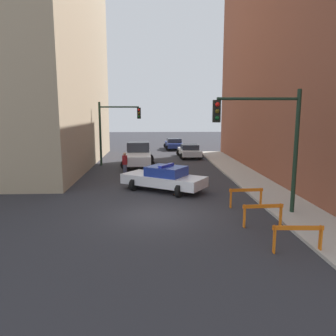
{
  "coord_description": "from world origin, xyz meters",
  "views": [
    {
      "loc": [
        -0.13,
        -13.59,
        4.38
      ],
      "look_at": [
        0.79,
        5.43,
        1.13
      ],
      "focal_mm": 35.0,
      "sensor_mm": 36.0,
      "label": 1
    }
  ],
  "objects": [
    {
      "name": "barrier_front",
      "position": [
        4.39,
        -4.09,
        0.62
      ],
      "size": [
        1.6,
        0.25,
        0.9
      ],
      "rotation": [
        0.0,
        0.0,
        -0.06
      ],
      "color": "orange",
      "rests_on": "ground_plane"
    },
    {
      "name": "barrier_mid",
      "position": [
        4.1,
        -1.68,
        0.62
      ],
      "size": [
        1.6,
        0.23,
        0.9
      ],
      "rotation": [
        0.0,
        0.0,
        0.05
      ],
      "color": "orange",
      "rests_on": "ground_plane"
    },
    {
      "name": "traffic_cone",
      "position": [
        1.14,
        3.34,
        0.32
      ],
      "size": [
        0.36,
        0.36,
        0.66
      ],
      "color": "black",
      "rests_on": "ground_plane"
    },
    {
      "name": "building_corner_left",
      "position": [
        -12.0,
        14.0,
        9.16
      ],
      "size": [
        14.0,
        20.0,
        18.33
      ],
      "color": "tan",
      "rests_on": "ground_plane"
    },
    {
      "name": "barrier_back",
      "position": [
        4.2,
        0.95,
        0.62
      ],
      "size": [
        1.6,
        0.24,
        0.9
      ],
      "rotation": [
        0.0,
        0.0,
        0.05
      ],
      "color": "orange",
      "rests_on": "ground_plane"
    },
    {
      "name": "ground_plane",
      "position": [
        0.0,
        0.0,
        0.0
      ],
      "size": [
        120.0,
        120.0,
        0.0
      ],
      "primitive_type": "plane",
      "color": "#2D2D33"
    },
    {
      "name": "traffic_light_near",
      "position": [
        4.73,
        -0.2,
        3.53
      ],
      "size": [
        3.64,
        0.35,
        5.2
      ],
      "color": "black",
      "rests_on": "sidewalk_right"
    },
    {
      "name": "police_car",
      "position": [
        0.53,
        4.43,
        0.72
      ],
      "size": [
        4.95,
        4.12,
        1.52
      ],
      "rotation": [
        0.0,
        0.0,
        0.99
      ],
      "color": "white",
      "rests_on": "ground_plane"
    },
    {
      "name": "pedestrian_crossing",
      "position": [
        -2.04,
        8.85,
        0.86
      ],
      "size": [
        0.51,
        0.51,
        1.66
      ],
      "rotation": [
        0.0,
        0.0,
        3.95
      ],
      "color": "#474C66",
      "rests_on": "ground_plane"
    },
    {
      "name": "parked_car_mid",
      "position": [
        2.46,
        25.25,
        0.67
      ],
      "size": [
        2.41,
        4.38,
        1.31
      ],
      "rotation": [
        0.0,
        0.0,
        0.05
      ],
      "color": "navy",
      "rests_on": "ground_plane"
    },
    {
      "name": "sidewalk_right",
      "position": [
        6.2,
        0.0,
        0.06
      ],
      "size": [
        2.4,
        44.0,
        0.12
      ],
      "color": "#B2ADA3",
      "rests_on": "ground_plane"
    },
    {
      "name": "traffic_light_far",
      "position": [
        -3.3,
        13.63,
        3.4
      ],
      "size": [
        3.44,
        0.35,
        5.2
      ],
      "color": "black",
      "rests_on": "ground_plane"
    },
    {
      "name": "parked_car_near",
      "position": [
        3.48,
        17.96,
        0.67
      ],
      "size": [
        2.38,
        4.36,
        1.31
      ],
      "rotation": [
        0.0,
        0.0,
        0.04
      ],
      "color": "silver",
      "rests_on": "ground_plane"
    },
    {
      "name": "white_truck",
      "position": [
        -1.3,
        13.25,
        0.91
      ],
      "size": [
        2.72,
        5.45,
        1.9
      ],
      "rotation": [
        0.0,
        0.0,
        0.02
      ],
      "color": "silver",
      "rests_on": "ground_plane"
    }
  ]
}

